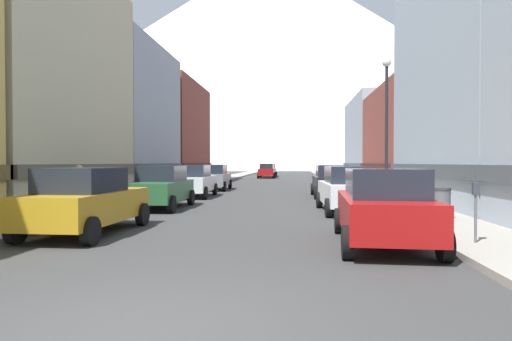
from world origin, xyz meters
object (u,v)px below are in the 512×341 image
object	(u,v)px
car_left_2	(194,181)
car_driving_0	(269,170)
streetlamp_right	(387,110)
car_left_1	(161,187)
car_left_3	(214,177)
car_right_0	(383,207)
car_driving_1	(267,171)
trash_bin_right	(441,203)
pedestrian_0	(162,180)
potted_plant_0	(74,195)
car_left_0	(86,201)
car_right_2	(331,181)
car_right_1	(348,189)
parking_meter_near	(476,203)
pedestrian_1	(79,189)

from	to	relation	value
car_left_2	car_driving_0	size ratio (longest dim) A/B	1.01
streetlamp_right	car_left_1	bearing A→B (deg)	177.63
car_left_3	car_driving_0	bearing A→B (deg)	85.70
car_right_0	car_driving_1	xyz separation A→B (m)	(-5.40, 44.15, 0.00)
car_driving_0	trash_bin_right	bearing A→B (deg)	-80.08
trash_bin_right	pedestrian_0	xyz separation A→B (m)	(-12.60, 12.02, 0.23)
car_driving_0	potted_plant_0	distance (m)	43.14
car_left_0	trash_bin_right	world-z (taller)	car_left_0
car_right_2	streetlamp_right	bearing A→B (deg)	-77.68
car_left_3	streetlamp_right	world-z (taller)	streetlamp_right
car_left_0	car_right_1	bearing A→B (deg)	37.23
parking_meter_near	potted_plant_0	xyz separation A→B (m)	(-12.75, 6.84, -0.38)
car_left_1	car_left_3	size ratio (longest dim) A/B	0.99
car_right_0	pedestrian_0	size ratio (longest dim) A/B	2.84
car_right_1	car_driving_1	bearing A→B (deg)	98.23
car_right_0	car_left_1	bearing A→B (deg)	134.46
pedestrian_1	car_left_3	bearing A→B (deg)	80.48
car_left_2	potted_plant_0	distance (m)	7.92
car_left_0	car_left_3	size ratio (longest dim) A/B	1.00
potted_plant_0	pedestrian_1	world-z (taller)	pedestrian_1
car_left_0	car_right_0	bearing A→B (deg)	-7.71
car_right_0	pedestrian_1	distance (m)	11.48
car_left_0	potted_plant_0	xyz separation A→B (m)	(-3.20, 5.57, -0.27)
car_left_0	car_left_1	world-z (taller)	same
car_left_0	pedestrian_0	world-z (taller)	car_left_0
parking_meter_near	pedestrian_1	xyz separation A→B (m)	(-12.00, 5.79, -0.08)
car_left_2	car_right_0	size ratio (longest dim) A/B	0.99
parking_meter_near	streetlamp_right	bearing A→B (deg)	93.01
car_left_1	car_driving_1	world-z (taller)	same
car_right_2	trash_bin_right	distance (m)	10.81
car_left_1	car_right_0	bearing A→B (deg)	-45.54
parking_meter_near	potted_plant_0	size ratio (longest dim) A/B	1.51
car_left_1	pedestrian_0	bearing A→B (deg)	106.58
pedestrian_0	car_left_2	bearing A→B (deg)	-41.09
car_left_3	parking_meter_near	xyz separation A→B (m)	(9.55, -20.41, 0.11)
car_left_2	car_right_2	bearing A→B (deg)	4.70
pedestrian_0	car_driving_1	bearing A→B (deg)	80.63
car_right_0	pedestrian_1	world-z (taller)	pedestrian_1
car_left_3	car_right_0	world-z (taller)	same
trash_bin_right	car_right_2	bearing A→B (deg)	103.64
car_right_0	pedestrian_1	size ratio (longest dim) A/B	2.64
car_driving_0	trash_bin_right	xyz separation A→B (m)	(7.95, -45.44, -0.26)
car_left_0	car_driving_1	xyz separation A→B (m)	(2.20, 43.12, 0.00)
car_left_2	pedestrian_1	bearing A→B (deg)	-106.48
car_right_1	pedestrian_1	xyz separation A→B (m)	(-10.05, -1.26, 0.04)
trash_bin_right	pedestrian_0	bearing A→B (deg)	136.36
car_driving_0	car_driving_1	size ratio (longest dim) A/B	1.00
car_left_0	potted_plant_0	bearing A→B (deg)	119.87
car_left_3	car_driving_0	world-z (taller)	same
car_left_0	car_left_1	size ratio (longest dim) A/B	1.01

